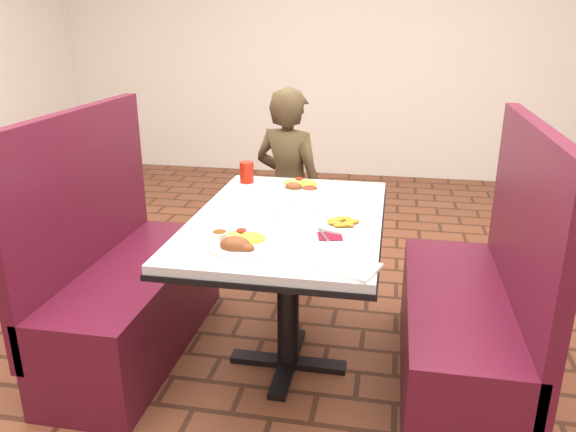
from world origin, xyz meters
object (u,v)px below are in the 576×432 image
at_px(booth_bench_right, 470,319).
at_px(near_dinner_plate, 240,239).
at_px(dining_table, 288,237).
at_px(booth_bench_left, 125,288).
at_px(diner_person, 289,190).
at_px(plantain_plate, 342,224).
at_px(far_dinner_plate, 301,184).
at_px(red_tumbler, 247,172).

distance_m(booth_bench_right, near_dinner_plate, 1.08).
xyz_separation_m(dining_table, near_dinner_plate, (-0.11, -0.37, 0.12)).
xyz_separation_m(booth_bench_left, booth_bench_right, (1.60, 0.00, 0.00)).
xyz_separation_m(diner_person, near_dinner_plate, (0.05, -1.24, 0.18)).
relative_size(booth_bench_left, plantain_plate, 6.15).
xyz_separation_m(booth_bench_right, plantain_plate, (-0.56, -0.09, 0.43)).
bearing_deg(diner_person, booth_bench_right, 158.07).
relative_size(dining_table, near_dinner_plate, 4.62).
height_order(dining_table, near_dinner_plate, near_dinner_plate).
bearing_deg(far_dinner_plate, plantain_plate, -63.11).
distance_m(booth_bench_left, far_dinner_plate, 0.99).
bearing_deg(diner_person, far_dinner_plate, 128.24).
bearing_deg(dining_table, far_dinner_plate, 91.80).
height_order(booth_bench_right, far_dinner_plate, booth_bench_right).
distance_m(dining_table, booth_bench_left, 0.86).
bearing_deg(plantain_plate, dining_table, 160.01).
distance_m(booth_bench_right, diner_person, 1.32).
relative_size(diner_person, near_dinner_plate, 4.57).
xyz_separation_m(booth_bench_right, red_tumbler, (-1.11, 0.48, 0.47)).
xyz_separation_m(booth_bench_left, far_dinner_plate, (0.79, 0.42, 0.44)).
distance_m(far_dinner_plate, plantain_plate, 0.57).
distance_m(diner_person, far_dinner_plate, 0.51).
bearing_deg(plantain_plate, near_dinner_plate, -142.10).
bearing_deg(near_dinner_plate, far_dinner_plate, 82.74).
distance_m(dining_table, plantain_plate, 0.28).
distance_m(dining_table, diner_person, 0.89).
xyz_separation_m(booth_bench_right, far_dinner_plate, (-0.81, 0.42, 0.44)).
relative_size(dining_table, booth_bench_left, 1.01).
height_order(diner_person, near_dinner_plate, diner_person).
distance_m(near_dinner_plate, red_tumbler, 0.87).
bearing_deg(booth_bench_left, plantain_plate, -4.85).
bearing_deg(dining_table, red_tumbler, 122.76).
bearing_deg(booth_bench_left, dining_table, 0.00).
distance_m(dining_table, far_dinner_plate, 0.43).
bearing_deg(dining_table, diner_person, 100.39).
xyz_separation_m(booth_bench_left, red_tumbler, (0.49, 0.48, 0.47)).
height_order(booth_bench_left, plantain_plate, booth_bench_left).
relative_size(booth_bench_left, far_dinner_plate, 4.74).
distance_m(near_dinner_plate, far_dinner_plate, 0.79).
xyz_separation_m(diner_person, red_tumbler, (-0.15, -0.39, 0.20)).
relative_size(booth_bench_left, near_dinner_plate, 4.58).
bearing_deg(near_dinner_plate, booth_bench_right, 21.85).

